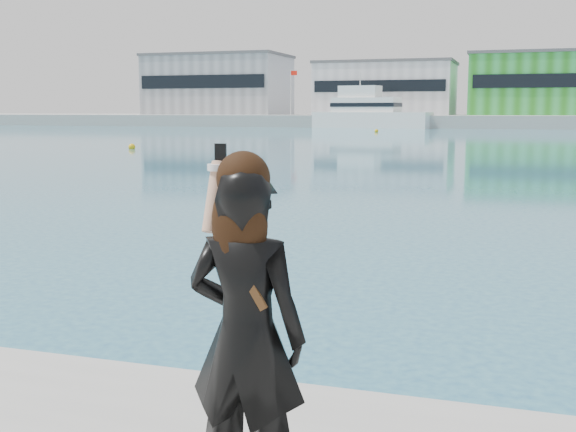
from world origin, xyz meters
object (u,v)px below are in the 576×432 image
motor_yacht (369,112)px  woman (246,326)px  buoy_far (376,132)px  buoy_extra (132,149)px

motor_yacht → woman: 114.17m
woman → buoy_far: bearing=-76.8°
buoy_far → buoy_extra: (-9.31, -46.13, 0.00)m
buoy_far → motor_yacht: bearing=104.1°
buoy_far → woman: 91.55m
motor_yacht → buoy_far: motor_yacht is taller
buoy_far → woman: woman is taller
woman → buoy_extra: bearing=-56.6°
motor_yacht → buoy_extra: size_ratio=38.86×
motor_yacht → woman: bearing=-70.6°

